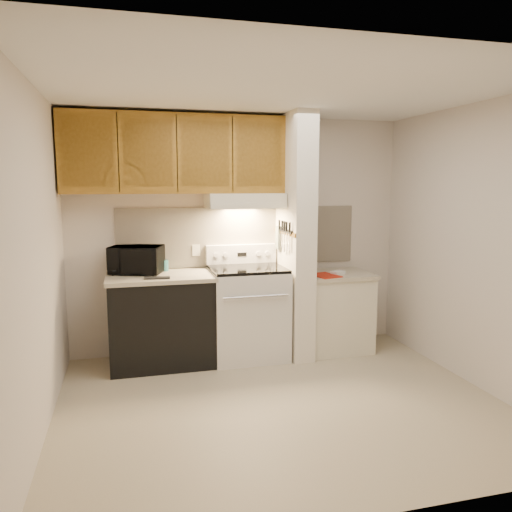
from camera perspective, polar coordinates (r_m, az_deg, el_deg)
name	(u,v)px	position (r m, az deg, el deg)	size (l,w,h in m)	color
floor	(280,402)	(4.31, 2.82, -16.37)	(3.60, 3.60, 0.00)	tan
ceiling	(283,90)	(3.98, 3.08, 18.42)	(3.60, 3.60, 0.00)	white
wall_back	(240,235)	(5.40, -1.86, 2.44)	(3.60, 0.02, 2.50)	beige
wall_left	(37,262)	(3.83, -23.71, -0.65)	(0.02, 3.00, 2.50)	beige
wall_right	(476,246)	(4.81, 23.83, 1.03)	(0.02, 3.00, 2.50)	beige
backsplash	(240,236)	(5.39, -1.83, 2.27)	(2.60, 0.02, 0.63)	beige
range_body	(248,314)	(5.21, -0.98, -6.61)	(0.76, 0.65, 0.92)	silver
oven_window	(255,318)	(4.90, -0.10, -7.08)	(0.50, 0.01, 0.30)	black
oven_handle	(256,297)	(4.81, 0.02, -4.67)	(0.02, 0.02, 0.65)	silver
cooktop	(247,269)	(5.11, -0.99, -1.46)	(0.74, 0.64, 0.03)	black
range_backguard	(241,254)	(5.36, -1.71, 0.25)	(0.76, 0.08, 0.20)	silver
range_display	(242,254)	(5.32, -1.61, 0.19)	(0.10, 0.01, 0.04)	black
range_knob_left_outer	(216,255)	(5.26, -4.57, 0.08)	(0.05, 0.05, 0.02)	silver
range_knob_left_inner	(226,255)	(5.28, -3.50, 0.12)	(0.05, 0.05, 0.02)	silver
range_knob_right_inner	(258,254)	(5.36, 0.27, 0.26)	(0.05, 0.05, 0.02)	silver
range_knob_right_outer	(267,253)	(5.39, 1.30, 0.29)	(0.05, 0.05, 0.02)	silver
dishwasher_front	(162,322)	(5.10, -10.74, -7.38)	(1.00, 0.63, 0.87)	black
left_countertop	(160,277)	(4.99, -10.88, -2.35)	(1.04, 0.67, 0.04)	#BAAF95
spoon_rest	(157,278)	(4.79, -11.24, -2.47)	(0.24, 0.08, 0.02)	black
teal_jar	(164,265)	(5.20, -10.52, -1.07)	(0.10, 0.10, 0.11)	#266469
outlet	(196,250)	(5.31, -6.86, 0.65)	(0.08, 0.01, 0.12)	beige
microwave	(136,260)	(5.10, -13.50, -0.42)	(0.50, 0.34, 0.28)	black
partition_pillar	(295,237)	(5.20, 4.49, 2.20)	(0.22, 0.70, 2.50)	white
pillar_trim	(284,232)	(5.16, 3.27, 2.72)	(0.01, 0.70, 0.04)	#97681F
knife_strip	(285,231)	(5.11, 3.38, 2.89)	(0.02, 0.42, 0.04)	black
knife_blade_a	(289,242)	(4.97, 3.78, 1.58)	(0.01, 0.04, 0.16)	silver
knife_handle_a	(290,227)	(4.94, 3.88, 3.28)	(0.02, 0.02, 0.10)	black
knife_blade_b	(287,242)	(5.04, 3.53, 1.56)	(0.01, 0.04, 0.18)	silver
knife_handle_b	(287,227)	(5.03, 3.52, 3.38)	(0.02, 0.02, 0.10)	black
knife_blade_c	(284,243)	(5.12, 3.25, 1.55)	(0.01, 0.04, 0.20)	silver
knife_handle_c	(284,226)	(5.10, 3.27, 3.45)	(0.02, 0.02, 0.10)	black
knife_blade_d	(282,240)	(5.18, 3.00, 1.86)	(0.01, 0.04, 0.16)	silver
knife_handle_d	(282,225)	(5.17, 3.02, 3.51)	(0.02, 0.02, 0.10)	black
knife_blade_e	(280,240)	(5.27, 2.71, 1.86)	(0.01, 0.04, 0.18)	silver
knife_handle_e	(279,225)	(5.26, 2.68, 3.60)	(0.02, 0.02, 0.10)	black
oven_mitt	(278,237)	(5.32, 2.54, 2.13)	(0.03, 0.10, 0.25)	slate
right_cab_base	(334,313)	(5.52, 8.93, -6.45)	(0.70, 0.60, 0.81)	beige
right_countertop	(335,275)	(5.43, 9.03, -2.10)	(0.74, 0.64, 0.04)	#BAAF95
red_folder	(325,275)	(5.22, 7.89, -2.21)	(0.23, 0.31, 0.01)	#A9210F
white_box	(338,273)	(5.33, 9.34, -1.89)	(0.14, 0.09, 0.04)	white
range_hood	(244,201)	(5.16, -1.34, 6.35)	(0.78, 0.44, 0.15)	beige
hood_lip	(249,206)	(4.96, -0.78, 5.75)	(0.78, 0.04, 0.06)	beige
upper_cabinets	(175,154)	(5.09, -9.20, 11.40)	(2.18, 0.33, 0.77)	#97681F
cab_door_a	(87,152)	(4.92, -18.72, 11.19)	(0.46, 0.01, 0.63)	#97681F
cab_gap_a	(118,152)	(4.91, -15.49, 11.33)	(0.01, 0.01, 0.73)	black
cab_door_b	(148,153)	(4.92, -12.25, 11.44)	(0.46, 0.01, 0.63)	#97681F
cab_gap_b	(177,153)	(4.93, -9.02, 11.51)	(0.01, 0.01, 0.73)	black
cab_door_c	(205,154)	(4.97, -5.83, 11.54)	(0.46, 0.01, 0.63)	#97681F
cab_gap_c	(233,154)	(5.02, -2.69, 11.54)	(0.01, 0.01, 0.73)	black
cab_door_d	(259,155)	(5.08, 0.38, 11.51)	(0.46, 0.01, 0.63)	#97681F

